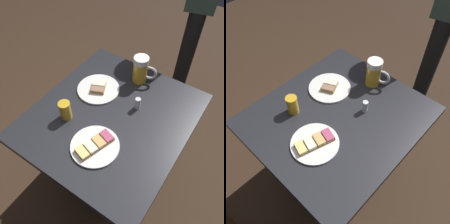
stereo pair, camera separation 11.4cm
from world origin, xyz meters
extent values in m
plane|color=#382619|center=(0.00, 0.00, 0.00)|extent=(6.00, 6.00, 0.00)
cylinder|color=black|center=(0.00, 0.00, 0.01)|extent=(0.44, 0.44, 0.01)
cylinder|color=black|center=(0.00, 0.00, 0.37)|extent=(0.09, 0.09, 0.71)
cube|color=#232328|center=(0.00, 0.00, 0.73)|extent=(0.81, 0.72, 0.04)
cylinder|color=white|center=(0.19, 0.04, 0.75)|extent=(0.22, 0.22, 0.01)
cube|color=#9E7547|center=(0.25, 0.02, 0.76)|extent=(0.06, 0.08, 0.01)
cube|color=#EFE07A|center=(0.25, 0.02, 0.77)|extent=(0.05, 0.07, 0.01)
cube|color=#9E7547|center=(0.21, 0.03, 0.76)|extent=(0.06, 0.08, 0.01)
cube|color=white|center=(0.21, 0.03, 0.77)|extent=(0.05, 0.07, 0.01)
cube|color=#9E7547|center=(0.17, 0.05, 0.76)|extent=(0.06, 0.08, 0.01)
cube|color=#E5B266|center=(0.17, 0.05, 0.77)|extent=(0.05, 0.07, 0.01)
cube|color=#9E7547|center=(0.13, 0.06, 0.76)|extent=(0.06, 0.08, 0.01)
cube|color=#BC4C70|center=(0.13, 0.06, 0.77)|extent=(0.05, 0.07, 0.01)
cylinder|color=white|center=(-0.10, -0.16, 0.75)|extent=(0.22, 0.22, 0.01)
cube|color=#9E7547|center=(-0.08, -0.15, 0.76)|extent=(0.07, 0.08, 0.01)
cube|color=#997051|center=(-0.08, -0.15, 0.77)|extent=(0.06, 0.08, 0.01)
cube|color=#9E7547|center=(-0.12, -0.16, 0.76)|extent=(0.07, 0.08, 0.01)
cube|color=white|center=(-0.12, -0.16, 0.77)|extent=(0.06, 0.08, 0.01)
cylinder|color=gold|center=(-0.29, -0.02, 0.81)|extent=(0.08, 0.08, 0.12)
cylinder|color=white|center=(-0.29, -0.02, 0.88)|extent=(0.08, 0.08, 0.03)
torus|color=silver|center=(-0.30, 0.03, 0.81)|extent=(0.03, 0.08, 0.08)
cylinder|color=gold|center=(0.13, -0.17, 0.79)|extent=(0.06, 0.06, 0.09)
cylinder|color=silver|center=(-0.11, 0.08, 0.78)|extent=(0.03, 0.03, 0.06)
cylinder|color=#472D19|center=(0.67, -0.20, 0.23)|extent=(0.03, 0.03, 0.46)
cylinder|color=black|center=(-0.90, 0.05, 0.45)|extent=(0.11, 0.11, 0.90)
cylinder|color=black|center=(-1.11, -0.01, 0.45)|extent=(0.11, 0.11, 0.90)
camera|label=1|loc=(0.61, 0.41, 1.65)|focal=38.43mm
camera|label=2|loc=(0.53, 0.50, 1.65)|focal=38.43mm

